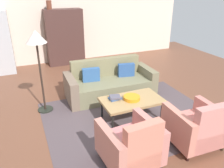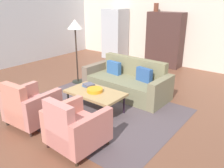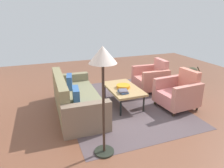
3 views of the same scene
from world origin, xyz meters
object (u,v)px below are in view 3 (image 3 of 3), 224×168
Objects in this scene: armchair_right at (152,79)px; dog at (191,71)px; coffee_table at (123,89)px; armchair_left at (179,93)px; book_stack at (123,91)px; floor_lamp at (103,66)px; fruit_bowl at (123,86)px; couch at (74,100)px.

armchair_right is 1.67m from dog.
armchair_left reaches higher than coffee_table.
book_stack is (0.29, 1.30, 0.12)m from armchair_left.
armchair_right is 3.51× the size of book_stack.
armchair_right is at bearing 10.53° from dog.
armchair_left is 1.00× the size of armchair_right.
book_stack is at bearing 156.81° from coffee_table.
coffee_table is at bearing 119.46° from armchair_right.
armchair_left and armchair_right have the same top height.
floor_lamp is (-0.98, 2.18, 1.10)m from armchair_left.
armchair_right is 0.51× the size of floor_lamp.
floor_lamp is at bearing 32.89° from dog.
armchair_right is 1.59m from book_stack.
fruit_bowl reaches higher than book_stack.
armchair_left is at bearing 42.36° from dog.
dog is at bearing -51.55° from armchair_left.
couch is 8.48× the size of book_stack.
floor_lamp reaches higher than dog.
coffee_table is 3.67× the size of fruit_bowl.
couch is 6.50× the size of fruit_bowl.
fruit_bowl is (-0.01, 0.00, 0.07)m from coffee_table.
coffee_table is 1.31m from armchair_right.
armchair_right is at bearing -62.88° from coffee_table.
coffee_table is 2.95m from dog.
book_stack is at bearing 75.29° from couch.
book_stack is at bearing 156.31° from fruit_bowl.
couch reaches higher than coffee_table.
armchair_left is at bearing -116.76° from fruit_bowl.
coffee_table is at bearing 0.00° from fruit_bowl.
book_stack is 3.18m from dog.
armchair_left is 2.63m from floor_lamp.
dog is at bearing -77.05° from armchair_right.
armchair_right is 2.69× the size of fruit_bowl.
book_stack is (-0.31, 0.13, 0.07)m from coffee_table.
armchair_left is at bearing -102.57° from book_stack.
dog is at bearing 104.32° from couch.
couch is 1.11m from book_stack.
couch reaches higher than book_stack.
floor_lamp is at bearing 137.22° from armchair_right.
armchair_right is at bearing -55.15° from book_stack.
dog is at bearing -72.00° from fruit_bowl.
fruit_bowl is at bearing 59.25° from armchair_left.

